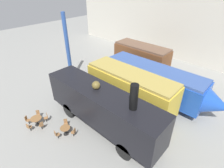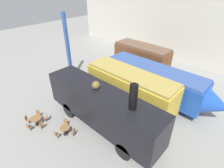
{
  "view_description": "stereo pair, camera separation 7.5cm",
  "coord_description": "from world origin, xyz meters",
  "px_view_note": "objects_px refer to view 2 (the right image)",
  "views": [
    {
      "loc": [
        8.61,
        -10.28,
        11.01
      ],
      "look_at": [
        -1.75,
        1.0,
        1.6
      ],
      "focal_mm": 28.0,
      "sensor_mm": 36.0,
      "label": 1
    },
    {
      "loc": [
        8.67,
        -10.23,
        11.01
      ],
      "look_at": [
        -1.75,
        1.0,
        1.6
      ],
      "focal_mm": 28.0,
      "sensor_mm": 36.0,
      "label": 2
    }
  ],
  "objects_px": {
    "cafe_chair_0": "(65,123)",
    "cafe_table_near": "(65,129)",
    "passenger_coach_wooden": "(142,56)",
    "passenger_coach_vintage": "(130,88)",
    "steam_locomotive": "(102,106)",
    "streamlined_locomotive": "(159,82)",
    "visitor_person": "(130,117)",
    "cafe_table_mid": "(36,119)"
  },
  "relations": [
    {
      "from": "cafe_chair_0",
      "to": "cafe_table_near",
      "type": "bearing_deg",
      "value": 0.0
    },
    {
      "from": "passenger_coach_wooden",
      "to": "passenger_coach_vintage",
      "type": "xyz_separation_m",
      "value": [
        3.84,
        -7.46,
        0.2
      ]
    },
    {
      "from": "passenger_coach_vintage",
      "to": "steam_locomotive",
      "type": "distance_m",
      "value": 3.54
    },
    {
      "from": "streamlined_locomotive",
      "to": "cafe_table_near",
      "type": "xyz_separation_m",
      "value": [
        -2.81,
        -9.57,
        -1.43
      ]
    },
    {
      "from": "passenger_coach_vintage",
      "to": "visitor_person",
      "type": "height_order",
      "value": "passenger_coach_vintage"
    },
    {
      "from": "cafe_chair_0",
      "to": "visitor_person",
      "type": "bearing_deg",
      "value": 81.89
    },
    {
      "from": "streamlined_locomotive",
      "to": "cafe_chair_0",
      "type": "xyz_separation_m",
      "value": [
        -3.43,
        -9.11,
        -1.46
      ]
    },
    {
      "from": "streamlined_locomotive",
      "to": "cafe_chair_0",
      "type": "distance_m",
      "value": 9.84
    },
    {
      "from": "cafe_table_near",
      "to": "visitor_person",
      "type": "xyz_separation_m",
      "value": [
        3.21,
        4.34,
        0.41
      ]
    },
    {
      "from": "streamlined_locomotive",
      "to": "cafe_table_near",
      "type": "bearing_deg",
      "value": -106.37
    },
    {
      "from": "passenger_coach_vintage",
      "to": "streamlined_locomotive",
      "type": "bearing_deg",
      "value": 72.74
    },
    {
      "from": "passenger_coach_wooden",
      "to": "streamlined_locomotive",
      "type": "xyz_separation_m",
      "value": [
        4.91,
        -4.02,
        -0.16
      ]
    },
    {
      "from": "passenger_coach_wooden",
      "to": "steam_locomotive",
      "type": "bearing_deg",
      "value": -71.2
    },
    {
      "from": "passenger_coach_vintage",
      "to": "cafe_table_mid",
      "type": "bearing_deg",
      "value": -121.77
    },
    {
      "from": "cafe_table_near",
      "to": "visitor_person",
      "type": "bearing_deg",
      "value": 53.5
    },
    {
      "from": "streamlined_locomotive",
      "to": "passenger_coach_vintage",
      "type": "height_order",
      "value": "passenger_coach_vintage"
    },
    {
      "from": "steam_locomotive",
      "to": "cafe_table_near",
      "type": "bearing_deg",
      "value": -122.49
    },
    {
      "from": "passenger_coach_wooden",
      "to": "cafe_chair_0",
      "type": "height_order",
      "value": "passenger_coach_wooden"
    },
    {
      "from": "passenger_coach_wooden",
      "to": "steam_locomotive",
      "type": "distance_m",
      "value": 11.62
    },
    {
      "from": "passenger_coach_wooden",
      "to": "cafe_table_near",
      "type": "relative_size",
      "value": 9.04
    },
    {
      "from": "passenger_coach_wooden",
      "to": "visitor_person",
      "type": "xyz_separation_m",
      "value": [
        5.31,
        -9.25,
        -1.19
      ]
    },
    {
      "from": "passenger_coach_wooden",
      "to": "cafe_table_near",
      "type": "height_order",
      "value": "passenger_coach_wooden"
    },
    {
      "from": "cafe_table_near",
      "to": "cafe_table_mid",
      "type": "bearing_deg",
      "value": -158.48
    },
    {
      "from": "passenger_coach_wooden",
      "to": "cafe_table_mid",
      "type": "bearing_deg",
      "value": -92.42
    },
    {
      "from": "passenger_coach_vintage",
      "to": "cafe_table_mid",
      "type": "xyz_separation_m",
      "value": [
        -4.46,
        -7.2,
        -1.73
      ]
    },
    {
      "from": "cafe_table_near",
      "to": "cafe_table_mid",
      "type": "xyz_separation_m",
      "value": [
        -2.72,
        -1.07,
        0.07
      ]
    },
    {
      "from": "steam_locomotive",
      "to": "visitor_person",
      "type": "relative_size",
      "value": 6.25
    },
    {
      "from": "passenger_coach_wooden",
      "to": "streamlined_locomotive",
      "type": "bearing_deg",
      "value": -39.35
    },
    {
      "from": "streamlined_locomotive",
      "to": "cafe_table_near",
      "type": "height_order",
      "value": "streamlined_locomotive"
    },
    {
      "from": "cafe_table_mid",
      "to": "visitor_person",
      "type": "height_order",
      "value": "visitor_person"
    },
    {
      "from": "passenger_coach_wooden",
      "to": "cafe_table_mid",
      "type": "distance_m",
      "value": 14.75
    },
    {
      "from": "passenger_coach_vintage",
      "to": "cafe_chair_0",
      "type": "distance_m",
      "value": 6.41
    },
    {
      "from": "cafe_table_near",
      "to": "cafe_chair_0",
      "type": "relative_size",
      "value": 0.92
    },
    {
      "from": "passenger_coach_vintage",
      "to": "visitor_person",
      "type": "distance_m",
      "value": 2.7
    },
    {
      "from": "cafe_table_near",
      "to": "steam_locomotive",
      "type": "bearing_deg",
      "value": 57.51
    },
    {
      "from": "cafe_chair_0",
      "to": "visitor_person",
      "type": "distance_m",
      "value": 5.47
    },
    {
      "from": "passenger_coach_vintage",
      "to": "steam_locomotive",
      "type": "bearing_deg",
      "value": -91.53
    },
    {
      "from": "cafe_table_mid",
      "to": "cafe_chair_0",
      "type": "distance_m",
      "value": 2.6
    },
    {
      "from": "cafe_table_mid",
      "to": "visitor_person",
      "type": "bearing_deg",
      "value": 42.39
    },
    {
      "from": "steam_locomotive",
      "to": "visitor_person",
      "type": "distance_m",
      "value": 2.71
    },
    {
      "from": "streamlined_locomotive",
      "to": "cafe_chair_0",
      "type": "height_order",
      "value": "streamlined_locomotive"
    },
    {
      "from": "cafe_table_mid",
      "to": "cafe_chair_0",
      "type": "xyz_separation_m",
      "value": [
        2.1,
        1.53,
        -0.1
      ]
    }
  ]
}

